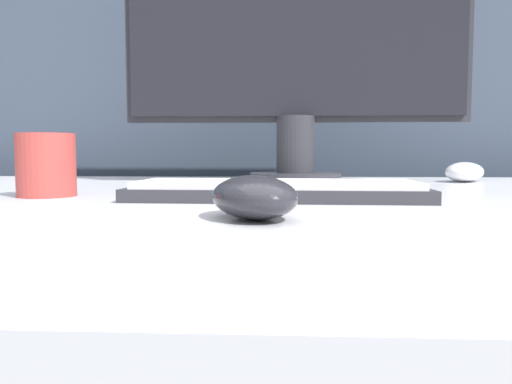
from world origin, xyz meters
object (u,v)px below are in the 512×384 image
(computer_mouse_near, at_px, (254,197))
(keyboard, at_px, (277,190))
(monitor, at_px, (296,22))
(computer_mouse_far, at_px, (465,172))
(mug, at_px, (46,165))

(computer_mouse_near, height_order, keyboard, computer_mouse_near)
(monitor, height_order, computer_mouse_far, monitor)
(keyboard, relative_size, mug, 4.42)
(monitor, bearing_deg, keyboard, -95.22)
(computer_mouse_far, bearing_deg, mug, -114.75)
(keyboard, xyz_separation_m, computer_mouse_far, (0.38, 0.40, 0.01))
(computer_mouse_near, distance_m, computer_mouse_far, 0.72)
(computer_mouse_far, relative_size, mug, 1.52)
(keyboard, bearing_deg, computer_mouse_near, -93.86)
(computer_mouse_far, distance_m, mug, 0.80)
(computer_mouse_near, relative_size, monitor, 0.19)
(keyboard, bearing_deg, monitor, 86.18)
(keyboard, distance_m, mug, 0.32)
(monitor, xyz_separation_m, computer_mouse_far, (0.35, 0.04, -0.30))
(computer_mouse_near, distance_m, monitor, 0.64)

